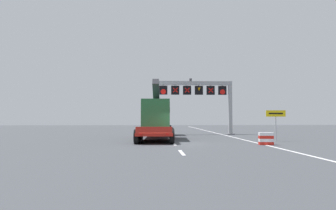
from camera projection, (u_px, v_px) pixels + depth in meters
The scene contains 7 objects.
ground at pixel (178, 144), 23.14m from camera, with size 112.00×112.00×0.00m, color #424449.
lane_markings at pixel (164, 133), 39.86m from camera, with size 0.20×48.17×0.01m.
edge_line_right at pixel (222, 134), 35.45m from camera, with size 0.20×63.00×0.01m, color silver.
overhead_lane_gantry at pixel (202, 92), 35.79m from camera, with size 9.51×0.90×6.59m.
heavy_haul_truck_red at pixel (157, 118), 30.21m from camera, with size 3.64×14.16×5.30m.
exit_sign_yellow at pixel (276, 117), 25.64m from camera, with size 1.68×0.15×2.60m.
crash_barrier_striped at pixel (266, 139), 22.09m from camera, with size 1.05×0.60×0.90m.
Camera 1 is at (-2.05, -23.16, 1.99)m, focal length 32.45 mm.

